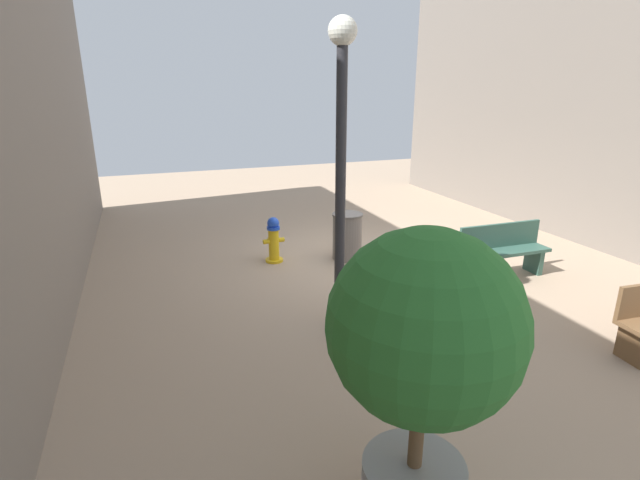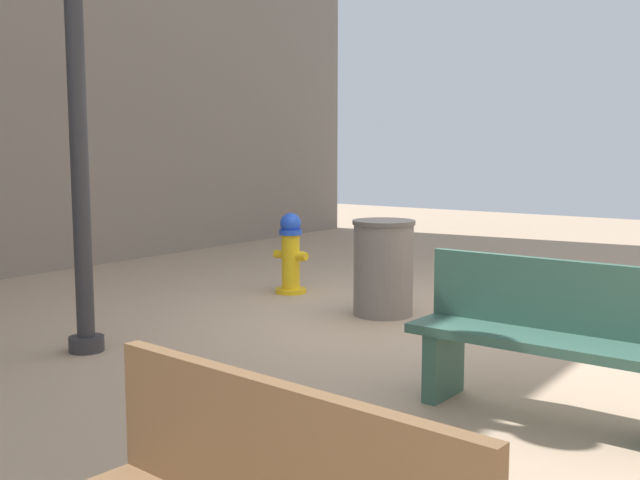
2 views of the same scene
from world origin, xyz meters
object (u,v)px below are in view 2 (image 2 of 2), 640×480
Objects in this scene: bench_near at (550,337)px; trash_bin at (383,268)px; fire_hydrant at (291,253)px; street_lamp at (74,27)px.

bench_near is 1.83× the size of trash_bin.
fire_hydrant is 1.46m from trash_bin.
bench_near is at bearing 141.36° from trash_bin.
street_lamp reaches higher than fire_hydrant.
bench_near is 0.41× the size of street_lamp.
bench_near reaches higher than trash_bin.
fire_hydrant is at bearing -30.42° from bench_near.
trash_bin is at bearing 166.11° from fire_hydrant.
bench_near is 2.90m from trash_bin.
fire_hydrant is 0.22× the size of street_lamp.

